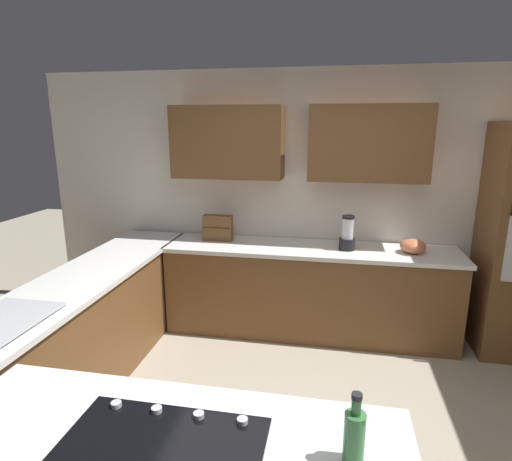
% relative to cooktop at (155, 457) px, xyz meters
% --- Properties ---
extents(ground_plane, '(14.00, 14.00, 0.00)m').
position_rel_cooktop_xyz_m(ground_plane, '(-0.48, -1.07, -0.91)').
color(ground_plane, '#9E937F').
extents(wall_back, '(6.00, 0.44, 2.60)m').
position_rel_cooktop_xyz_m(wall_back, '(-0.41, -3.11, 0.54)').
color(wall_back, silver).
rests_on(wall_back, ground).
extents(lower_cabinets_back, '(2.80, 0.60, 0.86)m').
position_rel_cooktop_xyz_m(lower_cabinets_back, '(-0.38, -2.79, -0.48)').
color(lower_cabinets_back, brown).
rests_on(lower_cabinets_back, ground).
extents(countertop_back, '(2.84, 0.64, 0.04)m').
position_rel_cooktop_xyz_m(countertop_back, '(-0.38, -2.79, -0.03)').
color(countertop_back, silver).
rests_on(countertop_back, lower_cabinets_back).
extents(lower_cabinets_side, '(0.60, 2.90, 0.86)m').
position_rel_cooktop_xyz_m(lower_cabinets_side, '(1.34, -1.62, -0.48)').
color(lower_cabinets_side, brown).
rests_on(lower_cabinets_side, ground).
extents(countertop_side, '(0.64, 2.94, 0.04)m').
position_rel_cooktop_xyz_m(countertop_side, '(1.34, -1.62, -0.03)').
color(countertop_side, silver).
rests_on(countertop_side, lower_cabinets_side).
extents(cooktop, '(0.76, 0.56, 0.03)m').
position_rel_cooktop_xyz_m(cooktop, '(0.00, 0.00, 0.00)').
color(cooktop, black).
rests_on(cooktop, island_top).
extents(blender, '(0.15, 0.15, 0.33)m').
position_rel_cooktop_xyz_m(blender, '(-0.73, -2.77, 0.13)').
color(blender, black).
rests_on(blender, countertop_back).
extents(mixing_bowl, '(0.24, 0.24, 0.13)m').
position_rel_cooktop_xyz_m(mixing_bowl, '(-1.33, -2.77, 0.06)').
color(mixing_bowl, '#CC724C').
rests_on(mixing_bowl, countertop_back).
extents(spice_rack, '(0.30, 0.11, 0.26)m').
position_rel_cooktop_xyz_m(spice_rack, '(0.57, -2.87, 0.12)').
color(spice_rack, brown).
rests_on(spice_rack, countertop_back).
extents(second_bottle, '(0.08, 0.08, 0.28)m').
position_rel_cooktop_xyz_m(second_bottle, '(-0.69, -0.12, 0.10)').
color(second_bottle, '#336B38').
rests_on(second_bottle, island_top).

